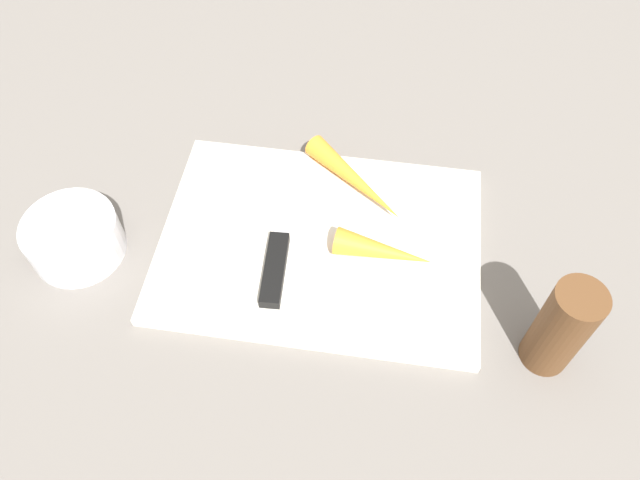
{
  "coord_description": "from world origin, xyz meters",
  "views": [
    {
      "loc": [
        -0.06,
        0.39,
        0.59
      ],
      "look_at": [
        0.0,
        0.0,
        0.01
      ],
      "focal_mm": 34.73,
      "sensor_mm": 36.0,
      "label": 1
    }
  ],
  "objects": [
    {
      "name": "pepper_grinder",
      "position": [
        -0.25,
        0.1,
        0.06
      ],
      "size": [
        0.05,
        0.05,
        0.12
      ],
      "primitive_type": "cylinder",
      "color": "brown",
      "rests_on": "ground_plane"
    },
    {
      "name": "carrot_long",
      "position": [
        -0.03,
        -0.08,
        0.03
      ],
      "size": [
        0.13,
        0.12,
        0.03
      ],
      "primitive_type": "cone",
      "rotation": [
        0.0,
        1.57,
        2.43
      ],
      "color": "orange",
      "rests_on": "cutting_board"
    },
    {
      "name": "cutting_board",
      "position": [
        0.0,
        0.0,
        0.01
      ],
      "size": [
        0.36,
        0.26,
        0.01
      ],
      "primitive_type": "cube",
      "color": "silver",
      "rests_on": "ground_plane"
    },
    {
      "name": "ground_plane",
      "position": [
        0.0,
        0.0,
        0.0
      ],
      "size": [
        1.4,
        1.4,
        0.0
      ],
      "primitive_type": "plane",
      "color": "slate"
    },
    {
      "name": "knife",
      "position": [
        0.04,
        0.04,
        0.02
      ],
      "size": [
        0.03,
        0.2,
        0.01
      ],
      "rotation": [
        0.0,
        0.0,
        4.77
      ],
      "color": "#B7B7BC",
      "rests_on": "cutting_board"
    },
    {
      "name": "small_bowl",
      "position": [
        0.27,
        0.05,
        0.02
      ],
      "size": [
        0.1,
        0.1,
        0.05
      ],
      "primitive_type": "cylinder",
      "color": "silver",
      "rests_on": "ground_plane"
    },
    {
      "name": "carrot_short",
      "position": [
        -0.07,
        0.02,
        0.03
      ],
      "size": [
        0.11,
        0.04,
        0.03
      ],
      "primitive_type": "cone",
      "rotation": [
        0.0,
        1.57,
        3.02
      ],
      "color": "orange",
      "rests_on": "cutting_board"
    }
  ]
}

